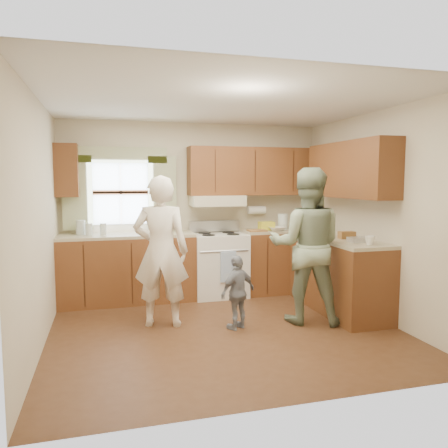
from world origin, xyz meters
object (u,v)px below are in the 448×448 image
object	(u,v)px
stove	(219,264)
woman_left	(161,251)
woman_right	(307,246)
child	(238,292)

from	to	relation	value
stove	woman_left	size ratio (longest dim) A/B	0.62
woman_right	stove	bearing A→B (deg)	-39.57
woman_left	child	distance (m)	0.99
woman_left	child	xyz separation A→B (m)	(0.81, -0.34, -0.44)
woman_left	woman_right	world-z (taller)	woman_right
stove	woman_right	bearing A→B (deg)	-63.65
child	stove	bearing A→B (deg)	-124.13
woman_right	child	distance (m)	0.98
stove	woman_right	size ratio (longest dim) A/B	0.59
woman_left	child	bearing A→B (deg)	171.61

